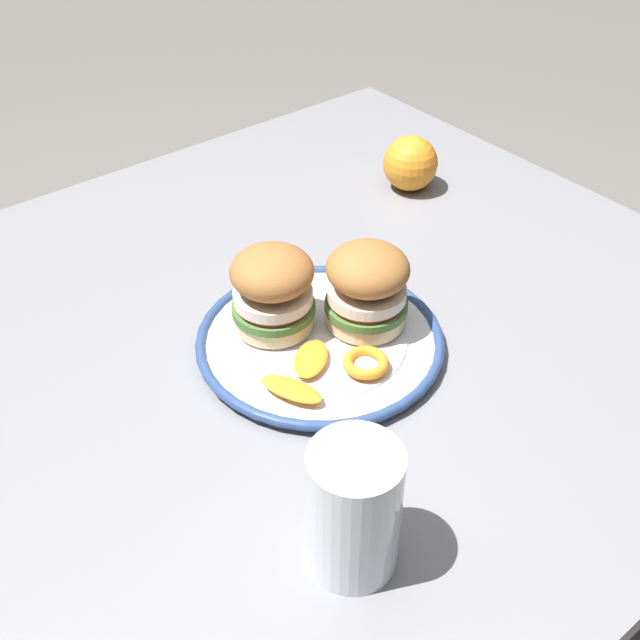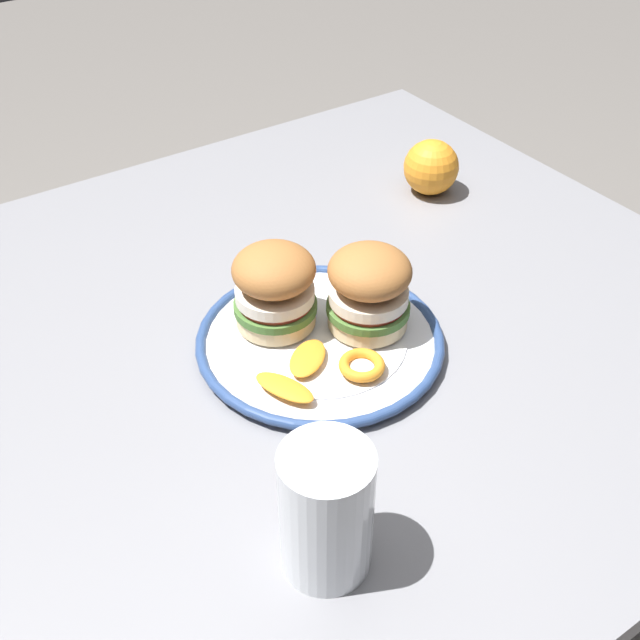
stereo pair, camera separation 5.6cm
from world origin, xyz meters
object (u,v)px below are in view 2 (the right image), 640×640
object	(u,v)px
sandwich_half_left	(273,285)
whole_orange	(431,167)
sandwich_half_right	(369,288)
drinking_glass	(326,519)
dining_table	(258,404)
dinner_plate	(320,341)

from	to	relation	value
sandwich_half_left	whole_orange	world-z (taller)	sandwich_half_left
sandwich_half_right	drinking_glass	distance (m)	0.31
drinking_glass	sandwich_half_left	bearing A→B (deg)	-113.53
dining_table	drinking_glass	size ratio (longest dim) A/B	9.23
dining_table	dinner_plate	bearing A→B (deg)	140.04
dining_table	sandwich_half_left	xyz separation A→B (m)	(-0.03, -0.00, 0.17)
dining_table	drinking_glass	world-z (taller)	drinking_glass
dining_table	dinner_plate	xyz separation A→B (m)	(-0.06, 0.05, 0.11)
dining_table	sandwich_half_left	bearing A→B (deg)	-175.25
sandwich_half_left	sandwich_half_right	size ratio (longest dim) A/B	1.03
dining_table	sandwich_half_left	distance (m)	0.17
dinner_plate	dining_table	bearing A→B (deg)	-39.96
dinner_plate	sandwich_half_left	distance (m)	0.08
sandwich_half_right	dining_table	bearing A→B (deg)	-27.88
dining_table	whole_orange	distance (m)	0.45
whole_orange	dining_table	bearing A→B (deg)	21.35
sandwich_half_left	whole_orange	distance (m)	0.40
sandwich_half_left	sandwich_half_right	world-z (taller)	same
sandwich_half_right	drinking_glass	xyz separation A→B (m)	(0.21, 0.23, -0.01)
dining_table	whole_orange	xyz separation A→B (m)	(-0.40, -0.16, 0.14)
sandwich_half_right	drinking_glass	size ratio (longest dim) A/B	0.98
whole_orange	sandwich_half_right	bearing A→B (deg)	37.91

